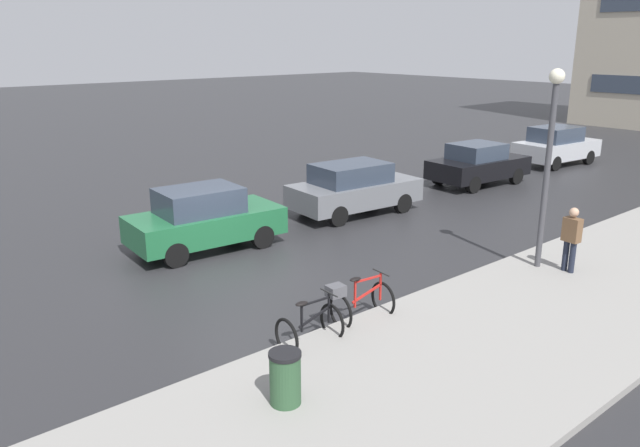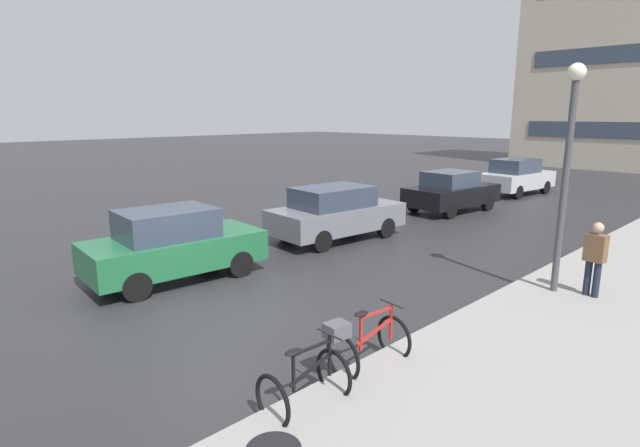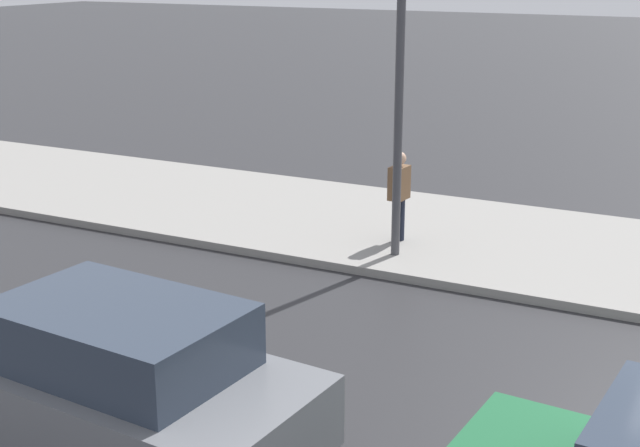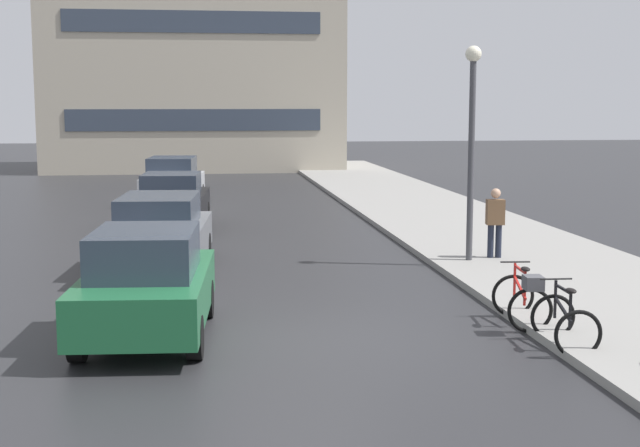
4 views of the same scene
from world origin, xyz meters
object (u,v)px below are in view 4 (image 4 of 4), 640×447
at_px(car_green, 147,284).
at_px(pedestrian, 495,221).
at_px(bicycle_second, 524,296).
at_px(car_black, 172,201).
at_px(bicycle_nearest, 565,322).
at_px(streetlamp, 472,129).
at_px(car_grey, 160,233).
at_px(car_silver, 173,181).

xyz_separation_m(car_green, pedestrian, (7.43, 5.54, 0.12)).
xyz_separation_m(bicycle_second, car_black, (-5.99, 12.25, 0.31)).
height_order(bicycle_nearest, car_black, car_black).
relative_size(car_black, pedestrian, 2.45).
xyz_separation_m(pedestrian, streetlamp, (-0.66, -0.22, 2.09)).
bearing_deg(car_grey, streetlamp, -2.00).
height_order(car_green, pedestrian, same).
relative_size(bicycle_nearest, car_silver, 0.27).
relative_size(car_silver, pedestrian, 2.46).
relative_size(car_grey, car_black, 1.06).
bearing_deg(car_black, pedestrian, -41.79).
distance_m(bicycle_second, car_black, 13.64).
bearing_deg(bicycle_nearest, pedestrian, 79.70).
bearing_deg(pedestrian, car_silver, 120.76).
bearing_deg(car_black, streetlamp, -45.42).
bearing_deg(bicycle_second, car_black, 116.07).
xyz_separation_m(car_green, car_black, (0.03, 12.15, -0.04)).
bearing_deg(streetlamp, pedestrian, 18.70).
distance_m(bicycle_second, car_silver, 19.34).
distance_m(car_black, pedestrian, 9.93).
height_order(bicycle_second, car_black, car_black).
height_order(car_grey, car_black, car_grey).
xyz_separation_m(bicycle_nearest, car_silver, (-6.29, 19.65, 0.47)).
xyz_separation_m(car_black, car_silver, (-0.15, 6.08, 0.05)).
relative_size(bicycle_nearest, streetlamp, 0.23).
bearing_deg(bicycle_nearest, car_grey, 131.67).
relative_size(bicycle_nearest, car_green, 0.27).
bearing_deg(car_green, car_grey, 90.34).
relative_size(bicycle_second, streetlamp, 0.30).
relative_size(car_green, car_black, 1.00).
bearing_deg(bicycle_second, pedestrian, 75.95).
xyz_separation_m(car_green, car_grey, (-0.03, 5.55, -0.00)).
distance_m(bicycle_nearest, car_silver, 20.64).
bearing_deg(bicycle_second, streetlamp, 82.12).
bearing_deg(car_grey, pedestrian, -0.10).
relative_size(bicycle_second, car_grey, 0.33).
height_order(car_silver, pedestrian, car_silver).
height_order(car_grey, streetlamp, streetlamp).
xyz_separation_m(bicycle_nearest, bicycle_second, (-0.15, 1.32, 0.11)).
bearing_deg(bicycle_second, bicycle_nearest, -83.67).
bearing_deg(streetlamp, bicycle_nearest, -95.11).
xyz_separation_m(bicycle_nearest, pedestrian, (1.26, 6.95, 0.57)).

